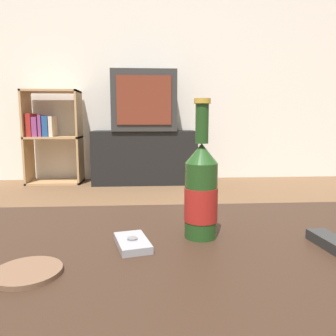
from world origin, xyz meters
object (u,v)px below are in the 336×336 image
cell_phone (132,243)px  bookshelf (50,134)px  television (144,102)px  tv_stand (145,157)px  beer_bottle (201,191)px

cell_phone → bookshelf: bearing=94.6°
television → bookshelf: (-0.96, 0.06, -0.32)m
tv_stand → television: (0.00, -0.00, 0.56)m
television → beer_bottle: (0.13, -2.70, -0.33)m
beer_bottle → cell_phone: beer_bottle is taller
bookshelf → beer_bottle: size_ratio=3.35×
television → cell_phone: bearing=-90.2°
television → beer_bottle: size_ratio=2.24×
tv_stand → bookshelf: bearing=176.8°
beer_bottle → tv_stand: bearing=92.7°
tv_stand → cell_phone: 2.75m
bookshelf → beer_bottle: bearing=-68.6°
tv_stand → cell_phone: size_ratio=9.48×
bookshelf → television: bearing=-3.4°
television → beer_bottle: bearing=-87.3°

